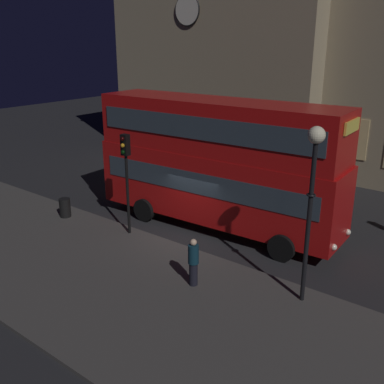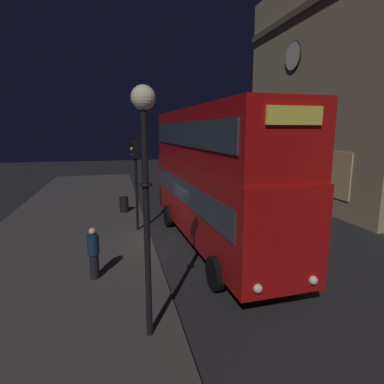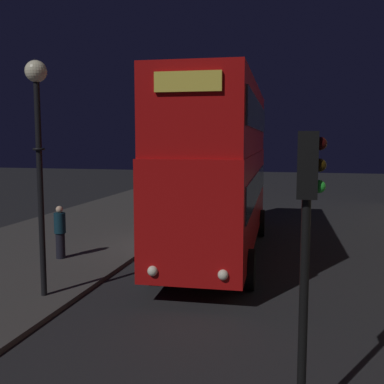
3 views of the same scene
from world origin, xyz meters
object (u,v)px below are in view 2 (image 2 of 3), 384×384
pedestrian (94,253)px  traffic_light_near_kerb (135,166)px  litter_bin (124,204)px  double_decker_bus (214,171)px  street_lamp (145,158)px

pedestrian → traffic_light_near_kerb: bearing=25.8°
traffic_light_near_kerb → litter_bin: traffic_light_near_kerb is taller
litter_bin → double_decker_bus: bearing=30.2°
double_decker_bus → litter_bin: (-6.01, -3.50, -2.58)m
traffic_light_near_kerb → pedestrian: 5.48m
double_decker_bus → street_lamp: street_lamp is taller
double_decker_bus → traffic_light_near_kerb: (-2.35, -3.00, 0.03)m
traffic_light_near_kerb → street_lamp: 8.08m
traffic_light_near_kerb → pedestrian: bearing=-21.5°
street_lamp → double_decker_bus: bearing=149.9°
traffic_light_near_kerb → litter_bin: bearing=-174.3°
traffic_light_near_kerb → street_lamp: bearing=-4.0°
traffic_light_near_kerb → pedestrian: (4.74, -1.67, -2.18)m
street_lamp → pedestrian: size_ratio=3.31×
double_decker_bus → traffic_light_near_kerb: double_decker_bus is taller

